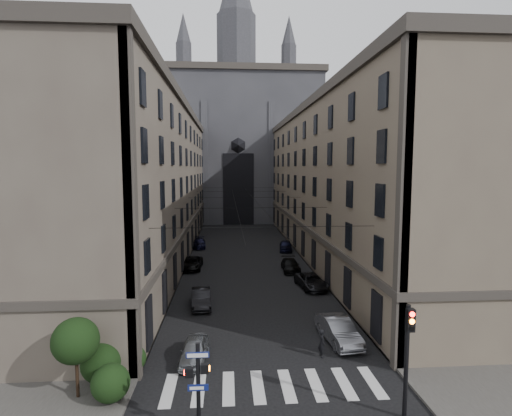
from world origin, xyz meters
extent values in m
cube|color=#383533|center=(-10.50, 36.00, 0.07)|extent=(7.00, 80.00, 0.15)
cube|color=#383533|center=(10.50, 36.00, 0.07)|extent=(7.00, 80.00, 0.15)
cube|color=beige|center=(0.00, 5.00, 0.01)|extent=(11.00, 3.20, 0.01)
cube|color=#53483F|center=(-13.50, 36.00, 9.00)|extent=(13.00, 60.00, 18.00)
cube|color=#38332D|center=(-13.50, 36.00, 18.40)|extent=(13.60, 60.60, 0.90)
cube|color=#38332D|center=(-13.50, 36.00, 4.20)|extent=(13.40, 60.30, 0.50)
cube|color=brown|center=(13.50, 36.00, 9.00)|extent=(13.00, 60.00, 18.00)
cube|color=#38332D|center=(13.50, 36.00, 18.40)|extent=(13.60, 60.60, 0.90)
cube|color=#38332D|center=(13.50, 36.00, 4.20)|extent=(13.40, 60.30, 0.50)
cube|color=#2D2D33|center=(0.00, 75.00, 15.00)|extent=(34.00, 22.00, 30.00)
cube|color=#38332D|center=(0.00, 75.00, 30.50)|extent=(35.00, 23.00, 1.20)
cylinder|color=#2D2D33|center=(0.00, 75.00, 37.00)|extent=(8.40, 8.40, 14.00)
cone|color=#2D2D33|center=(-11.00, 72.00, 36.50)|extent=(3.20, 3.20, 13.00)
cone|color=#2D2D33|center=(11.00, 72.00, 36.50)|extent=(3.20, 3.20, 13.00)
cube|color=black|center=(0.00, 63.95, 7.00)|extent=(6.00, 0.30, 14.00)
cylinder|color=black|center=(-3.50, 1.50, 2.00)|extent=(0.18, 0.18, 4.00)
cube|color=orange|center=(-3.22, 1.50, 2.90)|extent=(0.34, 0.24, 0.38)
cube|color=#FF0C07|center=(-3.88, 1.60, 2.70)|extent=(0.34, 0.24, 0.38)
cube|color=navy|center=(-3.50, 1.37, 3.55)|extent=(0.95, 0.05, 0.24)
cube|color=navy|center=(-3.50, 1.37, 2.15)|extent=(0.85, 0.05, 0.27)
cylinder|color=black|center=(5.60, 2.00, 2.60)|extent=(0.20, 0.20, 5.20)
cube|color=black|center=(5.60, 1.78, 4.60)|extent=(0.34, 0.30, 1.00)
cylinder|color=#FF0C07|center=(5.60, 1.62, 4.92)|extent=(0.22, 0.05, 0.22)
cylinder|color=orange|center=(5.60, 1.62, 4.60)|extent=(0.22, 0.05, 0.22)
cylinder|color=black|center=(5.60, 1.62, 4.28)|extent=(0.22, 0.05, 0.22)
sphere|color=black|center=(-7.80, 4.00, 1.05)|extent=(1.80, 1.80, 1.80)
sphere|color=black|center=(-8.80, 5.80, 1.15)|extent=(2.00, 2.00, 2.00)
sphere|color=black|center=(-7.40, 6.80, 0.85)|extent=(1.40, 1.40, 1.40)
cylinder|color=black|center=(-9.50, 4.50, 1.35)|extent=(0.16, 0.16, 2.40)
sphere|color=black|center=(-9.50, 4.50, 2.95)|extent=(2.20, 2.20, 2.20)
cylinder|color=black|center=(0.00, 10.00, 7.50)|extent=(14.00, 0.03, 0.03)
cylinder|color=black|center=(0.00, 22.00, 7.50)|extent=(14.00, 0.03, 0.03)
cylinder|color=black|center=(0.00, 35.00, 7.50)|extent=(14.00, 0.03, 0.03)
cylinder|color=black|center=(0.00, 48.00, 7.50)|extent=(14.00, 0.03, 0.03)
cylinder|color=black|center=(0.00, 60.00, 7.50)|extent=(14.00, 0.03, 0.03)
cylinder|color=black|center=(-1.30, 36.00, 7.10)|extent=(0.03, 60.00, 0.03)
cylinder|color=black|center=(1.30, 36.00, 7.10)|extent=(0.03, 60.00, 0.03)
imported|color=gray|center=(-4.20, 8.00, 0.64)|extent=(1.72, 3.84, 1.28)
imported|color=black|center=(-4.41, 17.16, 0.71)|extent=(1.87, 4.40, 1.41)
imported|color=black|center=(-6.20, 29.36, 0.65)|extent=(2.29, 4.75, 1.30)
imported|color=black|center=(-6.20, 41.35, 0.64)|extent=(2.04, 4.49, 1.27)
imported|color=slate|center=(4.81, 9.90, 0.77)|extent=(2.18, 4.83, 1.54)
imported|color=black|center=(5.52, 21.40, 0.66)|extent=(2.75, 4.97, 1.32)
imported|color=black|center=(4.57, 27.71, 0.64)|extent=(1.90, 4.45, 1.28)
imported|color=black|center=(5.60, 38.25, 0.70)|extent=(2.17, 4.31, 1.41)
imported|color=black|center=(3.27, 8.00, 0.84)|extent=(0.46, 0.65, 1.68)
camera|label=1|loc=(-2.26, -14.32, 11.13)|focal=28.00mm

